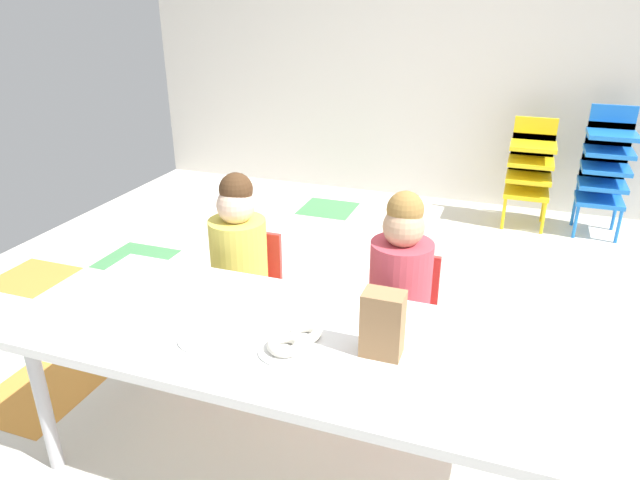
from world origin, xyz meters
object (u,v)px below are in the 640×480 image
craft_table (296,347)px  kid_chair_blue_stack (605,164)px  seated_child_near_camera (239,251)px  paper_plate_near_edge (286,350)px  paper_bag_brown (383,324)px  seated_child_middle_seat (401,276)px  kid_chair_yellow_stack (530,166)px  donut_powdered_on_plate (285,345)px  paper_plate_center_table (205,338)px  donut_powdered_loose (306,333)px

craft_table → kid_chair_blue_stack: (1.22, 2.87, -0.01)m
seated_child_near_camera → paper_plate_near_edge: (0.52, -0.69, 0.02)m
paper_bag_brown → paper_plate_near_edge: paper_bag_brown is taller
seated_child_middle_seat → kid_chair_blue_stack: size_ratio=1.00×
craft_table → kid_chair_yellow_stack: kid_chair_yellow_stack is taller
donut_powdered_on_plate → craft_table: bearing=91.9°
seated_child_near_camera → seated_child_middle_seat: (0.75, 0.00, 0.00)m
seated_child_near_camera → paper_plate_center_table: size_ratio=5.10×
donut_powdered_on_plate → paper_plate_near_edge: bearing=0.0°
seated_child_middle_seat → donut_powdered_loose: bearing=-108.7°
craft_table → kid_chair_blue_stack: 3.12m
seated_child_middle_seat → paper_bag_brown: seated_child_middle_seat is taller
kid_chair_yellow_stack → kid_chair_blue_stack: size_ratio=0.87×
seated_child_middle_seat → donut_powdered_on_plate: 0.73m
seated_child_near_camera → paper_plate_center_table: seated_child_near_camera is taller
donut_powdered_loose → paper_plate_center_table: bearing=-158.1°
kid_chair_yellow_stack → paper_bag_brown: (-0.43, -2.88, 0.23)m
seated_child_near_camera → seated_child_middle_seat: 0.75m
seated_child_middle_seat → paper_bag_brown: bearing=-84.0°
paper_bag_brown → donut_powdered_on_plate: size_ratio=1.83×
seated_child_middle_seat → paper_plate_center_table: seated_child_middle_seat is taller
kid_chair_yellow_stack → paper_plate_near_edge: kid_chair_yellow_stack is taller
seated_child_near_camera → seated_child_middle_seat: bearing=0.0°
seated_child_middle_seat → donut_powdered_on_plate: bearing=-108.5°
paper_bag_brown → paper_plate_center_table: paper_bag_brown is taller
seated_child_middle_seat → kid_chair_yellow_stack: 2.33m
craft_table → donut_powdered_loose: 0.07m
kid_chair_blue_stack → donut_powdered_on_plate: kid_chair_blue_stack is taller
kid_chair_blue_stack → donut_powdered_loose: bearing=-112.5°
seated_child_middle_seat → donut_powdered_on_plate: size_ratio=7.62×
seated_child_near_camera → donut_powdered_loose: 0.81m
seated_child_near_camera → paper_plate_near_edge: 0.86m
paper_plate_near_edge → paper_bag_brown: bearing=17.5°
paper_bag_brown → seated_child_near_camera: bearing=143.7°
paper_bag_brown → donut_powdered_loose: 0.28m
seated_child_near_camera → paper_plate_near_edge: size_ratio=5.10×
paper_bag_brown → paper_plate_near_edge: (-0.29, -0.09, -0.11)m
paper_bag_brown → paper_plate_center_table: 0.60m
seated_child_near_camera → kid_chair_yellow_stack: 2.60m
seated_child_middle_seat → kid_chair_yellow_stack: seated_child_middle_seat is taller
seated_child_middle_seat → kid_chair_yellow_stack: (0.49, 2.28, -0.10)m
craft_table → seated_child_middle_seat: 0.64m
craft_table → kid_chair_yellow_stack: bearing=75.9°
seated_child_middle_seat → kid_chair_yellow_stack: size_ratio=1.15×
craft_table → paper_plate_near_edge: paper_plate_near_edge is taller
craft_table → donut_powdered_loose: donut_powdered_loose is taller
seated_child_near_camera → paper_bag_brown: bearing=-36.3°
paper_plate_near_edge → paper_plate_center_table: same height
craft_table → paper_plate_center_table: 0.31m
seated_child_near_camera → kid_chair_yellow_stack: size_ratio=1.15×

